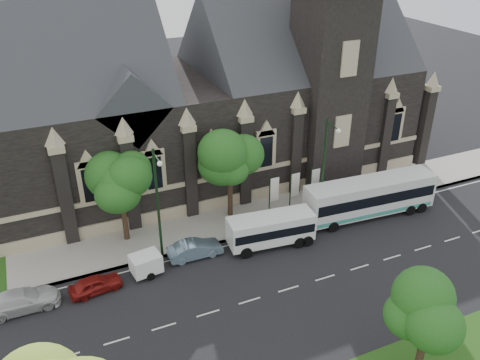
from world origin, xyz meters
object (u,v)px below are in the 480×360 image
tree_walk_right (231,154)px  sedan (195,249)px  banner_flag_right (313,183)px  tour_coach (370,197)px  tree_park_east (430,312)px  street_lamp_near (325,165)px  tree_walk_left (121,175)px  street_lamp_mid (158,199)px  car_far_white (22,300)px  banner_flag_left (273,192)px  box_trailer (146,263)px  banner_flag_center (293,188)px  car_far_red (96,284)px  shuttle_bus (271,228)px

tree_walk_right → sedan: bearing=-137.4°
banner_flag_right → tour_coach: bearing=-41.0°
tree_park_east → street_lamp_near: bearing=76.9°
tree_park_east → tree_walk_left: (-11.97, 20.03, 1.12)m
street_lamp_mid → banner_flag_right: (14.29, 1.91, -2.73)m
tree_walk_left → car_far_white: 11.05m
street_lamp_mid → banner_flag_left: size_ratio=2.25×
tree_park_east → sedan: bearing=116.9°
street_lamp_mid → tour_coach: (17.98, -1.30, -3.26)m
banner_flag_left → box_trailer: 12.47m
street_lamp_mid → banner_flag_left: bearing=10.5°
street_lamp_mid → banner_flag_center: bearing=8.8°
car_far_white → box_trailer: bearing=-87.9°
tree_walk_right → car_far_red: (-12.54, -5.53, -5.20)m
tree_walk_right → car_far_white: (-17.28, -5.34, -5.11)m
banner_flag_right → sedan: bearing=-166.9°
sedan → street_lamp_near: bearing=-85.1°
tree_walk_right → shuttle_bus: 7.01m
tree_walk_left → box_trailer: tree_walk_left is taller
tree_walk_left → banner_flag_right: tree_walk_left is taller
car_far_white → shuttle_bus: bearing=-90.1°
tree_walk_right → sedan: (-4.91, -4.51, -5.13)m
tree_walk_right → tour_coach: (10.77, -4.92, -3.96)m
banner_flag_center → sedan: size_ratio=0.96×
tree_park_east → shuttle_bus: size_ratio=0.90×
street_lamp_mid → car_far_white: (-10.07, -1.72, -4.41)m
tree_park_east → box_trailer: tree_park_east is taller
shuttle_bus → sedan: bearing=177.2°
tree_park_east → tree_walk_left: size_ratio=0.82×
street_lamp_mid → box_trailer: size_ratio=2.88×
car_far_red → banner_flag_left: bearing=-83.4°
car_far_red → street_lamp_mid: bearing=-77.4°
banner_flag_center → box_trailer: banner_flag_center is taller
banner_flag_left → box_trailer: banner_flag_left is taller
banner_flag_left → box_trailer: (-11.93, -3.35, -1.46)m
street_lamp_mid → banner_flag_left: (10.29, 1.91, -2.73)m
tree_park_east → street_lamp_mid: (-10.18, 16.42, 0.49)m
tree_walk_right → tour_coach: size_ratio=0.66×
banner_flag_left → car_far_red: 16.17m
street_lamp_mid → car_far_white: bearing=-170.3°
banner_flag_left → car_far_white: 20.75m
car_far_white → banner_flag_center: bearing=-80.6°
tour_coach → sedan: 15.73m
street_lamp_mid → street_lamp_near: bearing=0.0°
street_lamp_near → box_trailer: (-15.64, -1.44, -4.19)m
street_lamp_mid → sedan: street_lamp_mid is taller
banner_flag_center → sedan: (-9.99, -2.80, -1.70)m
street_lamp_near → car_far_white: 24.53m
tree_walk_left → car_far_red: 8.31m
street_lamp_mid → banner_flag_center: size_ratio=2.25×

